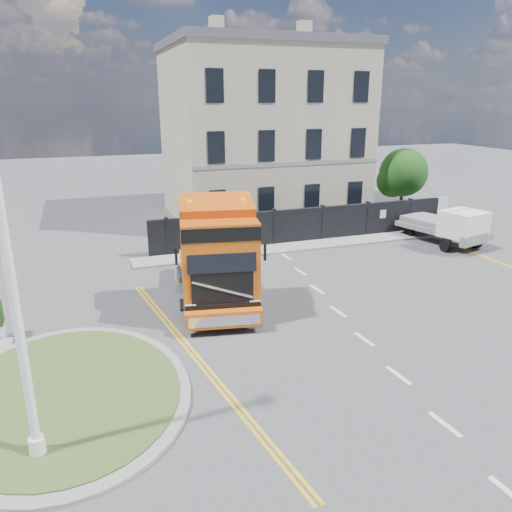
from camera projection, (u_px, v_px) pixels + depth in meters
name	position (u px, v px, depth m)	size (l,w,h in m)	color
ground	(264.00, 318.00, 18.87)	(120.00, 120.00, 0.00)	#424244
traffic_island	(67.00, 394.00, 13.90)	(6.80, 6.80, 0.17)	gray
hoarding_fence	(315.00, 224.00, 28.75)	(18.80, 0.25, 2.00)	black
georgian_building	(261.00, 132.00, 33.86)	(12.30, 10.30, 12.80)	#BBA995
tree	(401.00, 175.00, 33.44)	(3.20, 3.20, 4.80)	#382619
pavement_far	(313.00, 245.00, 28.05)	(20.00, 1.60, 0.12)	gray
truck	(217.00, 261.00, 19.27)	(3.97, 7.64, 4.36)	black
flatbed_pickup	(455.00, 227.00, 27.60)	(3.22, 5.55, 2.15)	slate
lamppost_island	(8.00, 260.00, 10.07)	(0.29, 0.57, 9.26)	white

